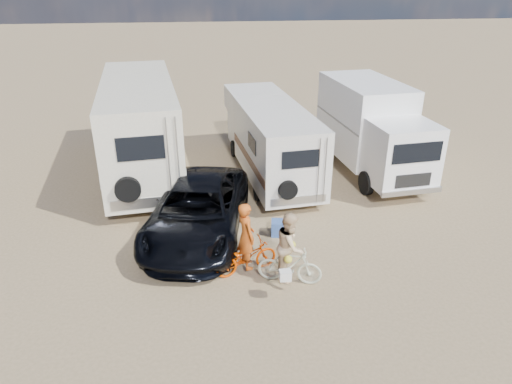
{
  "coord_description": "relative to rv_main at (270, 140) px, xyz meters",
  "views": [
    {
      "loc": [
        -2.96,
        -10.08,
        7.29
      ],
      "look_at": [
        -1.44,
        2.48,
        1.3
      ],
      "focal_mm": 32.7,
      "sensor_mm": 36.0,
      "label": 1
    }
  ],
  "objects": [
    {
      "name": "rider_man",
      "position": [
        -1.58,
        -6.57,
        -0.47
      ],
      "size": [
        0.64,
        0.79,
        1.86
      ],
      "primitive_type": "imported",
      "rotation": [
        0.0,
        0.0,
        1.9
      ],
      "color": "#C25117",
      "rests_on": "ground"
    },
    {
      "name": "bike_woman",
      "position": [
        -0.53,
        -7.17,
        -0.9
      ],
      "size": [
        1.72,
        0.97,
        1.0
      ],
      "primitive_type": "imported",
      "rotation": [
        0.0,
        0.0,
        1.25
      ],
      "color": "beige",
      "rests_on": "ground"
    },
    {
      "name": "dark_suv",
      "position": [
        -2.83,
        -4.41,
        -0.59
      ],
      "size": [
        3.69,
        6.18,
        1.61
      ],
      "primitive_type": "imported",
      "rotation": [
        0.0,
        0.0,
        -0.19
      ],
      "color": "black",
      "rests_on": "ground"
    },
    {
      "name": "box_truck",
      "position": [
        4.02,
        -0.28,
        0.32
      ],
      "size": [
        2.98,
        6.55,
        3.45
      ],
      "primitive_type": null,
      "rotation": [
        0.0,
        0.0,
        0.1
      ],
      "color": "white",
      "rests_on": "ground"
    },
    {
      "name": "bike_man",
      "position": [
        -1.58,
        -6.57,
        -0.95
      ],
      "size": [
        1.83,
        1.13,
        0.91
      ],
      "primitive_type": "imported",
      "rotation": [
        0.0,
        0.0,
        1.9
      ],
      "color": "#CC3C00",
      "rests_on": "ground"
    },
    {
      "name": "rv_left",
      "position": [
        -4.89,
        0.6,
        0.43
      ],
      "size": [
        3.52,
        8.79,
        3.65
      ],
      "primitive_type": null,
      "rotation": [
        0.0,
        0.0,
        0.11
      ],
      "color": "beige",
      "rests_on": "ground"
    },
    {
      "name": "rider_woman",
      "position": [
        -0.53,
        -7.17,
        -0.49
      ],
      "size": [
        0.93,
        1.06,
        1.83
      ],
      "primitive_type": "imported",
      "rotation": [
        0.0,
        0.0,
        1.25
      ],
      "color": "#D9B78B",
      "rests_on": "ground"
    },
    {
      "name": "rv_main",
      "position": [
        0.0,
        0.0,
        0.0
      ],
      "size": [
        3.0,
        7.64,
        2.8
      ],
      "primitive_type": null,
      "rotation": [
        0.0,
        0.0,
        0.11
      ],
      "color": "white",
      "rests_on": "ground"
    },
    {
      "name": "ground",
      "position": [
        0.38,
        -6.85,
        -1.4
      ],
      "size": [
        140.0,
        140.0,
        0.0
      ],
      "primitive_type": "plane",
      "color": "#977E5A",
      "rests_on": "ground"
    },
    {
      "name": "bike_parked",
      "position": [
        5.41,
        -1.42,
        -0.98
      ],
      "size": [
        1.67,
        0.93,
        0.83
      ],
      "primitive_type": "imported",
      "rotation": [
        0.0,
        0.0,
        1.32
      ],
      "color": "#252825",
      "rests_on": "ground"
    },
    {
      "name": "cooler",
      "position": [
        -0.34,
        -4.76,
        -1.17
      ],
      "size": [
        0.64,
        0.51,
        0.46
      ],
      "primitive_type": "cube",
      "rotation": [
        0.0,
        0.0,
        -0.15
      ],
      "color": "#325296",
      "rests_on": "ground"
    },
    {
      "name": "crate",
      "position": [
        -0.08,
        -2.26,
        -1.24
      ],
      "size": [
        0.53,
        0.53,
        0.32
      ],
      "primitive_type": "cube",
      "rotation": [
        0.0,
        0.0,
        0.39
      ],
      "color": "#9A8A56",
      "rests_on": "ground"
    }
  ]
}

